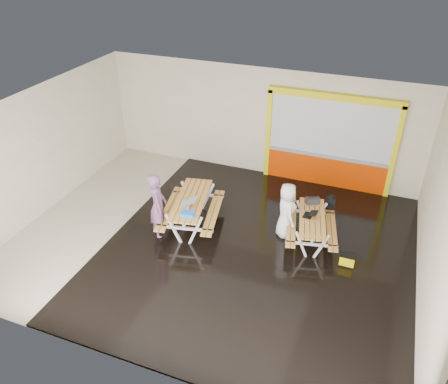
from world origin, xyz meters
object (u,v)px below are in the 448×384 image
at_px(picnic_table_left, 191,206).
at_px(person_left, 158,206).
at_px(backpack, 330,202).
at_px(dark_case, 296,237).
at_px(person_right, 287,211).
at_px(picnic_table_right, 312,223).
at_px(laptop_right, 310,215).
at_px(toolbox, 313,201).
at_px(fluke_bag, 347,260).
at_px(blue_pouch, 188,214).
at_px(laptop_left, 188,202).

height_order(picnic_table_left, person_left, person_left).
xyz_separation_m(backpack, dark_case, (-0.63, -1.10, -0.56)).
distance_m(person_left, person_right, 3.31).
bearing_deg(picnic_table_right, dark_case, -160.70).
distance_m(laptop_right, backpack, 1.02).
xyz_separation_m(person_left, dark_case, (3.44, 1.03, -0.79)).
xyz_separation_m(toolbox, fluke_bag, (1.16, -1.34, -0.62)).
bearing_deg(toolbox, blue_pouch, -146.05).
height_order(backpack, dark_case, backpack).
relative_size(person_right, backpack, 3.82).
distance_m(toolbox, fluke_bag, 1.88).
bearing_deg(blue_pouch, backpack, 34.37).
bearing_deg(person_right, dark_case, -141.03).
relative_size(picnic_table_left, person_left, 1.31).
distance_m(picnic_table_right, person_left, 3.95).
height_order(picnic_table_right, laptop_left, laptop_left).
xyz_separation_m(laptop_left, fluke_bag, (4.14, 0.05, -0.72)).
bearing_deg(person_left, fluke_bag, -113.48).
bearing_deg(laptop_right, dark_case, -148.10).
height_order(picnic_table_left, fluke_bag, picnic_table_left).
bearing_deg(person_left, laptop_left, -87.03).
relative_size(picnic_table_right, laptop_left, 4.50).
relative_size(laptop_right, toolbox, 0.92).
bearing_deg(picnic_table_right, person_right, 178.60).
bearing_deg(person_right, picnic_table_left, 71.47).
relative_size(toolbox, fluke_bag, 1.09).
distance_m(person_left, fluke_bag, 4.88).
bearing_deg(person_right, fluke_bag, -142.00).
height_order(picnic_table_right, laptop_right, laptop_right).
relative_size(picnic_table_left, backpack, 5.98).
xyz_separation_m(person_left, laptop_right, (3.69, 1.19, -0.12)).
relative_size(laptop_left, blue_pouch, 1.38).
bearing_deg(fluke_bag, backpack, 113.82).
relative_size(person_left, blue_pouch, 5.52).
bearing_deg(backpack, picnic_table_left, -156.93).
relative_size(picnic_table_right, dark_case, 5.64).
height_order(backpack, fluke_bag, backpack).
height_order(person_right, backpack, person_right).
distance_m(picnic_table_right, blue_pouch, 3.15).
bearing_deg(toolbox, fluke_bag, -49.02).
bearing_deg(person_right, backpack, -74.94).
bearing_deg(backpack, laptop_right, -111.61).
relative_size(picnic_table_right, toolbox, 5.20).
xyz_separation_m(picnic_table_left, dark_case, (2.81, 0.36, -0.54)).
bearing_deg(picnic_table_left, fluke_bag, -2.72).
bearing_deg(backpack, dark_case, -119.72).
distance_m(picnic_table_left, picnic_table_right, 3.18).
relative_size(laptop_right, fluke_bag, 1.00).
distance_m(laptop_right, toolbox, 0.62).
height_order(picnic_table_right, toolbox, toolbox).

